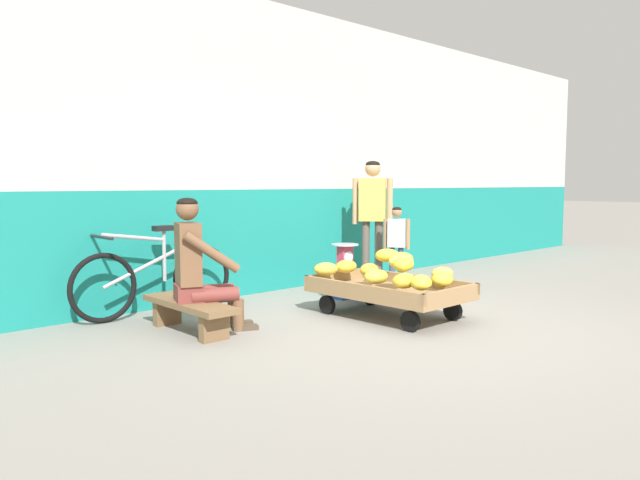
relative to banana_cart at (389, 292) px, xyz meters
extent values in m
plane|color=gray|center=(-0.21, -0.64, -0.24)|extent=(80.00, 80.00, 0.00)
cube|color=#19847A|center=(-0.21, 2.00, 0.35)|extent=(16.00, 0.30, 1.19)
cube|color=beige|center=(-0.21, 2.00, 2.01)|extent=(16.00, 0.30, 2.11)
cube|color=#99754C|center=(0.00, 0.00, -0.01)|extent=(0.85, 1.45, 0.05)
cube|color=#99754C|center=(-0.40, 0.00, 0.07)|extent=(0.05, 1.44, 0.10)
cube|color=#99754C|center=(0.40, 0.00, 0.07)|extent=(0.05, 1.44, 0.10)
cube|color=#99754C|center=(0.01, 0.70, 0.07)|extent=(0.84, 0.05, 0.10)
cube|color=#99754C|center=(-0.01, -0.70, 0.07)|extent=(0.84, 0.05, 0.10)
cylinder|color=black|center=(-0.31, 0.51, -0.15)|extent=(0.05, 0.18, 0.18)
cylinder|color=black|center=(0.32, 0.50, -0.15)|extent=(0.05, 0.18, 0.18)
cylinder|color=black|center=(-0.32, -0.50, -0.15)|extent=(0.05, 0.18, 0.18)
cylinder|color=black|center=(0.31, -0.51, -0.15)|extent=(0.05, 0.18, 0.18)
ellipsoid|color=gold|center=(0.02, 0.57, 0.18)|extent=(0.25, 0.19, 0.13)
ellipsoid|color=yellow|center=(-0.27, -0.57, 0.18)|extent=(0.30, 0.28, 0.13)
ellipsoid|color=gold|center=(-0.26, 0.58, 0.18)|extent=(0.30, 0.27, 0.13)
ellipsoid|color=yellow|center=(0.28, -0.41, 0.18)|extent=(0.25, 0.19, 0.13)
ellipsoid|color=gold|center=(-0.30, -0.42, 0.18)|extent=(0.24, 0.19, 0.13)
ellipsoid|color=gold|center=(0.00, -0.60, 0.18)|extent=(0.27, 0.23, 0.13)
ellipsoid|color=gold|center=(-0.29, -0.09, 0.18)|extent=(0.27, 0.23, 0.13)
ellipsoid|color=gold|center=(-0.01, 0.23, 0.18)|extent=(0.30, 0.28, 0.13)
ellipsoid|color=gold|center=(-0.17, -0.31, 0.31)|extent=(0.29, 0.25, 0.13)
ellipsoid|color=gold|center=(0.03, -0.12, 0.32)|extent=(0.29, 0.26, 0.13)
ellipsoid|color=yellow|center=(-0.05, -0.18, 0.31)|extent=(0.29, 0.25, 0.13)
ellipsoid|color=gold|center=(0.17, 0.16, 0.32)|extent=(0.30, 0.28, 0.13)
cube|color=brown|center=(-1.68, 0.79, 0.00)|extent=(0.34, 1.11, 0.05)
cube|color=brown|center=(-1.66, 1.17, -0.13)|extent=(0.24, 0.09, 0.22)
cube|color=brown|center=(-1.69, 0.41, -0.13)|extent=(0.24, 0.09, 0.22)
cylinder|color=brown|center=(-1.27, 0.72, -0.11)|extent=(0.10, 0.10, 0.27)
cube|color=#4C3D2D|center=(-1.22, 0.69, -0.22)|extent=(0.24, 0.17, 0.04)
cylinder|color=brown|center=(-1.46, 0.79, 0.08)|extent=(0.42, 0.28, 0.13)
cylinder|color=brown|center=(-1.34, 0.55, -0.11)|extent=(0.10, 0.10, 0.27)
cube|color=#4C3D2D|center=(-1.29, 0.53, -0.22)|extent=(0.24, 0.17, 0.04)
cylinder|color=brown|center=(-1.53, 0.63, 0.08)|extent=(0.42, 0.28, 0.13)
cube|color=brown|center=(-1.68, 0.79, 0.10)|extent=(0.31, 0.34, 0.14)
cube|color=brown|center=(-1.68, 0.79, 0.43)|extent=(0.29, 0.36, 0.52)
cylinder|color=brown|center=(-1.45, 0.91, 0.46)|extent=(0.46, 0.25, 0.36)
cylinder|color=brown|center=(-1.61, 0.54, 0.46)|extent=(0.46, 0.25, 0.36)
sphere|color=brown|center=(-1.68, 0.79, 0.80)|extent=(0.19, 0.19, 0.19)
ellipsoid|color=black|center=(-1.68, 0.79, 0.86)|extent=(0.17, 0.17, 0.09)
cube|color=#234CA8|center=(0.46, 1.00, -0.09)|extent=(0.36, 0.28, 0.30)
cylinder|color=#28282D|center=(0.46, 1.00, 0.07)|extent=(0.20, 0.20, 0.03)
cube|color=#C6384C|center=(0.46, 1.00, 0.21)|extent=(0.16, 0.10, 0.24)
cylinder|color=white|center=(0.46, 0.95, 0.21)|extent=(0.13, 0.01, 0.13)
cylinder|color=#B2B5BA|center=(0.46, 1.00, 0.34)|extent=(0.30, 0.30, 0.01)
torus|color=black|center=(-2.04, 1.63, 0.08)|extent=(0.64, 0.08, 0.64)
torus|color=black|center=(-1.02, 1.59, 0.08)|extent=(0.64, 0.08, 0.64)
cylinder|color=#9EA0A5|center=(-1.53, 1.61, 0.28)|extent=(1.03, 0.08, 0.43)
cylinder|color=#9EA0A5|center=(-1.43, 1.60, 0.32)|extent=(0.04, 0.04, 0.48)
cylinder|color=#9EA0A5|center=(-1.73, 1.62, 0.52)|extent=(0.62, 0.06, 0.12)
cube|color=black|center=(-1.43, 1.60, 0.59)|extent=(0.20, 0.11, 0.05)
cylinder|color=black|center=(-2.04, 1.63, 0.54)|extent=(0.05, 0.48, 0.03)
cylinder|color=brown|center=(1.31, 1.23, 0.16)|extent=(0.10, 0.10, 0.80)
cylinder|color=brown|center=(1.21, 1.36, 0.16)|extent=(0.10, 0.10, 0.80)
cube|color=gold|center=(1.26, 1.30, 0.82)|extent=(0.35, 0.38, 0.52)
cylinder|color=tan|center=(1.38, 1.13, 0.80)|extent=(0.07, 0.07, 0.56)
cylinder|color=tan|center=(1.13, 1.47, 0.80)|extent=(0.07, 0.07, 0.56)
sphere|color=tan|center=(1.26, 1.30, 1.19)|extent=(0.19, 0.19, 0.19)
ellipsoid|color=black|center=(1.26, 1.30, 1.25)|extent=(0.17, 0.17, 0.09)
cylinder|color=#38425B|center=(1.28, 0.87, 0.01)|extent=(0.06, 0.06, 0.51)
cylinder|color=#38425B|center=(1.22, 0.95, 0.01)|extent=(0.06, 0.06, 0.51)
cube|color=silver|center=(1.25, 0.91, 0.43)|extent=(0.22, 0.24, 0.33)
cylinder|color=#9E704C|center=(1.32, 0.80, 0.42)|extent=(0.05, 0.05, 0.36)
cylinder|color=#9E704C|center=(1.17, 1.02, 0.42)|extent=(0.05, 0.05, 0.36)
sphere|color=#9E704C|center=(1.25, 0.91, 0.68)|extent=(0.12, 0.12, 0.12)
ellipsoid|color=black|center=(1.25, 0.91, 0.71)|extent=(0.11, 0.11, 0.05)
cube|color=#3370B7|center=(0.53, 0.68, -0.12)|extent=(0.18, 0.12, 0.24)
camera|label=1|loc=(-4.48, -3.67, 1.02)|focal=34.79mm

